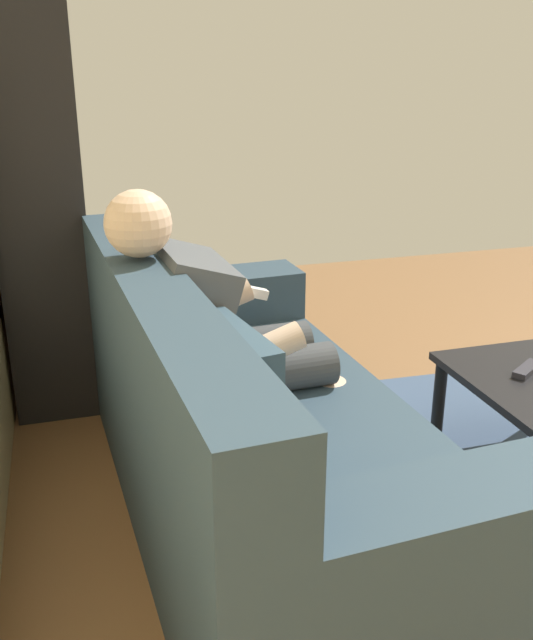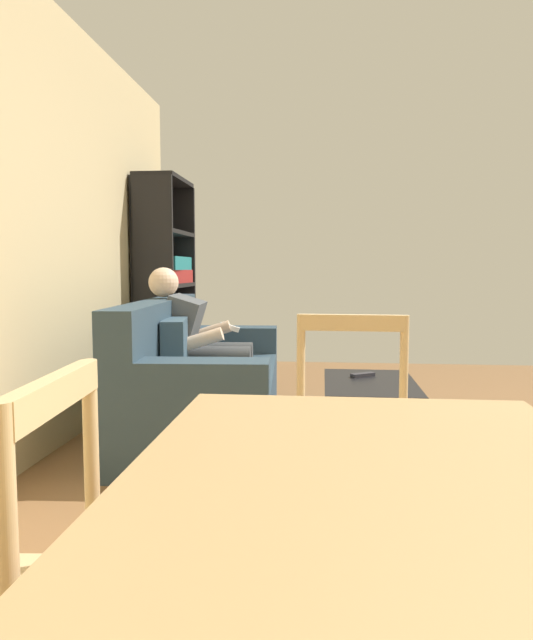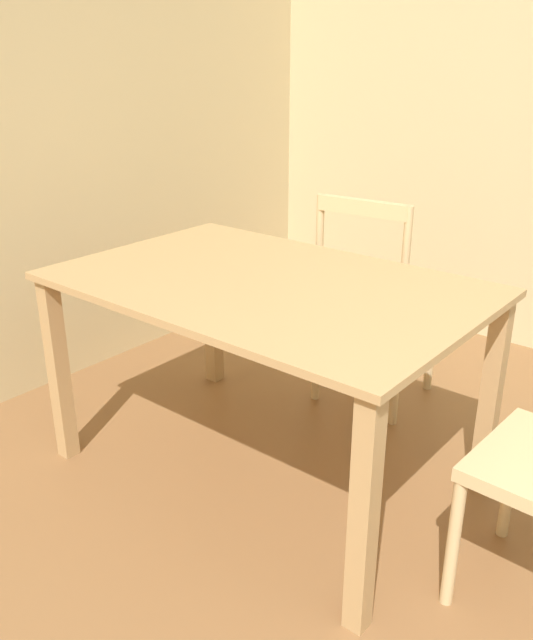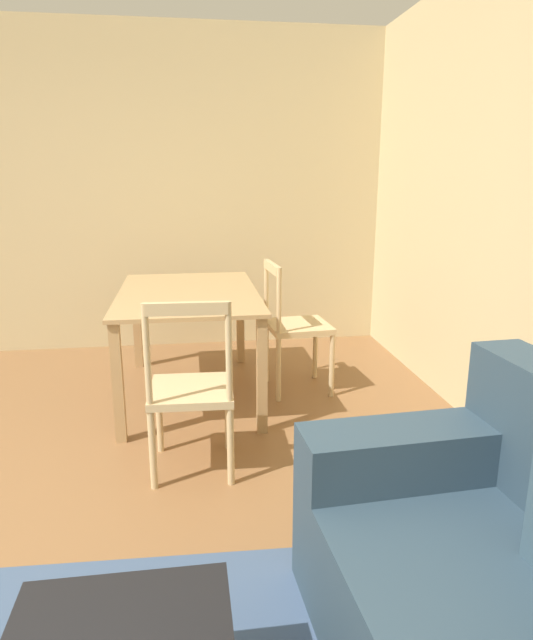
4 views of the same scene
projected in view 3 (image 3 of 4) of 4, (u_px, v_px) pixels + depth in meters
dining_table at (266, 309)px, 2.25m from camera, size 1.41×0.92×0.74m
dining_chair_near_wall at (375, 299)px, 2.84m from camera, size 0.45×0.45×0.92m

